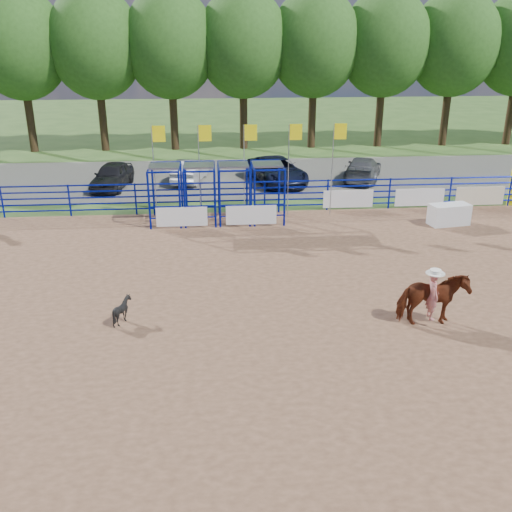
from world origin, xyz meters
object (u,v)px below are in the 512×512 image
object	(u,v)px
car_d	(363,169)
car_c	(277,171)
car_a	(112,176)
calf	(122,310)
car_b	(190,170)
announcer_table	(449,214)
horse_and_rider	(432,297)

from	to	relation	value
car_d	car_c	bearing A→B (deg)	24.32
car_a	car_d	size ratio (longest dim) A/B	0.90
calf	car_d	world-z (taller)	car_d
car_b	car_c	world-z (taller)	car_c
announcer_table	car_c	world-z (taller)	car_c
horse_and_rider	car_c	xyz separation A→B (m)	(-2.51, 17.00, -0.20)
car_b	car_c	xyz separation A→B (m)	(4.84, -0.76, 0.07)
announcer_table	calf	xyz separation A→B (m)	(-13.11, -8.08, -0.07)
horse_and_rider	car_b	world-z (taller)	horse_and_rider
car_a	car_b	xyz separation A→B (m)	(4.20, 1.09, -0.05)
car_c	car_d	bearing A→B (deg)	-9.46
horse_and_rider	calf	world-z (taller)	horse_and_rider
calf	car_a	size ratio (longest dim) A/B	0.19
horse_and_rider	car_c	distance (m)	17.19
car_a	car_d	bearing A→B (deg)	10.79
car_d	announcer_table	bearing A→B (deg)	122.15
horse_and_rider	calf	bearing A→B (deg)	174.33
calf	car_a	xyz separation A→B (m)	(-2.64, 15.79, 0.29)
announcer_table	calf	bearing A→B (deg)	-148.34
calf	car_c	world-z (taller)	car_c
announcer_table	car_c	xyz separation A→B (m)	(-6.71, 8.03, 0.24)
horse_and_rider	car_c	world-z (taller)	horse_and_rider
car_c	horse_and_rider	bearing A→B (deg)	-94.76
car_c	car_d	world-z (taller)	car_c
car_c	car_d	xyz separation A→B (m)	(5.01, 0.32, -0.06)
car_c	car_a	bearing A→B (deg)	168.91
horse_and_rider	car_d	world-z (taller)	horse_and_rider
car_d	car_a	bearing A→B (deg)	23.27
car_a	calf	bearing A→B (deg)	-72.37
car_a	car_b	distance (m)	4.34
horse_and_rider	car_b	xyz separation A→B (m)	(-7.35, 17.77, -0.27)
horse_and_rider	announcer_table	bearing A→B (deg)	64.88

